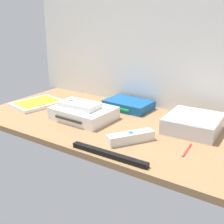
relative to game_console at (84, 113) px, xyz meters
The scene contains 10 objects.
ground_plane 11.51cm from the game_console, 12.96° to the left, with size 100.00×48.00×2.00cm, color #936D47.
back_wall 41.68cm from the game_console, 68.29° to the left, with size 110.00×1.20×64.00cm, color white.
game_console is the anchor object (origin of this frame).
mini_computer 38.73cm from the game_console, 17.20° to the left, with size 17.91×17.91×5.30cm.
game_case 26.38cm from the game_console, behind, with size 16.94×21.22×1.56cm.
network_router 20.43cm from the game_console, 68.22° to the left, with size 18.31×12.74×3.40cm.
remote_wand 25.69cm from the game_console, 17.27° to the right, with size 11.01×14.41×3.40cm.
remote_classic_pad 3.50cm from the game_console, 138.41° to the right, with size 14.60×8.37×2.40cm.
sensor_bar 31.21cm from the game_console, 38.24° to the right, with size 24.00×1.80×1.40cm, color black.
stylus_pen 41.10cm from the game_console, ahead, with size 0.70×0.70×9.00cm, color red.
Camera 1 is at (56.56, -83.31, 39.47)cm, focal length 48.97 mm.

